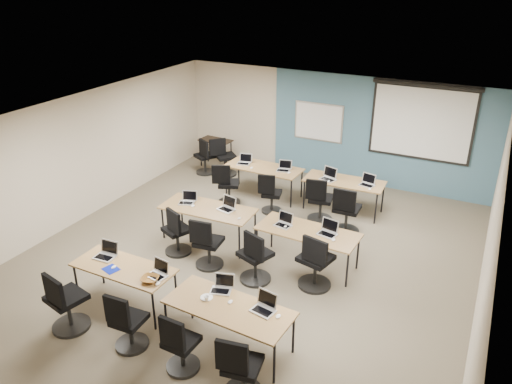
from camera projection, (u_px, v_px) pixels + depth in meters
The scene contains 58 objects.
floor at pixel (249, 257), 9.52m from camera, with size 8.00×9.00×0.02m, color #6B6354.
ceiling at pixel (248, 120), 8.40m from camera, with size 8.00×9.00×0.02m, color white.
wall_back at pixel (331, 127), 12.62m from camera, with size 8.00×0.04×2.70m, color beige.
wall_front at pixel (54, 349), 5.30m from camera, with size 8.00×0.04×2.70m, color beige.
wall_left at pixel (82, 157), 10.59m from camera, with size 0.04×9.00×2.70m, color beige.
wall_right at pixel (490, 243), 7.33m from camera, with size 0.04×9.00×2.70m, color beige.
blue_accent_panel at pixel (379, 134), 12.08m from camera, with size 5.50×0.04×2.70m, color #3D5977.
whiteboard at pixel (319, 122), 12.64m from camera, with size 1.28×0.03×0.98m.
projector_screen at pixel (422, 118), 11.42m from camera, with size 2.40×0.10×1.82m.
training_table_front_left at pixel (124, 269), 7.90m from camera, with size 1.67×0.70×0.73m.
training_table_front_right at pixel (229, 309), 6.98m from camera, with size 1.83×0.76×0.73m.
training_table_mid_left at pixel (208, 210), 9.80m from camera, with size 1.87×0.78×0.73m.
training_table_mid_right at pixel (308, 233), 8.96m from camera, with size 1.84×0.77×0.73m.
training_table_back_left at pixel (264, 169), 11.79m from camera, with size 1.82×0.76×0.73m.
training_table_back_right at pixel (344, 183), 11.05m from camera, with size 1.76×0.73×0.73m.
laptop_0 at pixel (106, 253), 8.13m from camera, with size 0.33×0.28×0.25m.
mouse_0 at pixel (114, 267), 7.85m from camera, with size 0.06×0.10×0.03m, color white.
task_chair_0 at pixel (65, 306), 7.44m from camera, with size 0.57×0.57×1.05m.
laptop_1 at pixel (158, 272), 7.64m from camera, with size 0.31×0.26×0.23m.
mouse_1 at pixel (158, 284), 7.44m from camera, with size 0.06×0.10×0.03m, color white.
task_chair_1 at pixel (127, 326), 7.09m from camera, with size 0.49×0.49×0.97m.
laptop_2 at pixel (222, 287), 7.29m from camera, with size 0.30×0.25×0.23m.
mouse_2 at pixel (230, 302), 7.04m from camera, with size 0.06×0.10×0.03m, color white.
task_chair_2 at pixel (180, 348), 6.69m from camera, with size 0.47×0.47×0.96m.
laptop_3 at pixel (265, 306), 6.87m from camera, with size 0.32×0.27×0.25m.
mouse_3 at pixel (278, 316), 6.75m from camera, with size 0.06×0.10×0.04m, color white.
task_chair_3 at pixel (240, 372), 6.26m from camera, with size 0.52×0.52×1.00m.
laptop_4 at pixel (188, 200), 9.98m from camera, with size 0.30×0.26×0.23m.
mouse_4 at pixel (193, 206), 9.84m from camera, with size 0.06×0.10×0.04m, color white.
task_chair_4 at pixel (177, 235), 9.46m from camera, with size 0.55×0.51×0.99m.
laptop_5 at pixel (227, 206), 9.72m from camera, with size 0.32×0.27×0.24m.
mouse_5 at pixel (239, 218), 9.36m from camera, with size 0.05×0.09×0.03m, color white.
task_chair_5 at pixel (207, 247), 9.04m from camera, with size 0.52×0.52×1.00m.
laptop_6 at pixel (284, 222), 9.12m from camera, with size 0.30×0.25×0.23m.
mouse_6 at pixel (285, 227), 9.05m from camera, with size 0.07×0.10×0.04m, color white.
task_chair_6 at pixel (255, 261), 8.60m from camera, with size 0.58×0.56×1.03m.
laptop_7 at pixel (328, 231), 8.83m from camera, with size 0.33×0.28×0.25m.
mouse_7 at pixel (334, 240), 8.63m from camera, with size 0.06×0.10×0.04m, color white.
task_chair_7 at pixel (315, 266), 8.44m from camera, with size 0.58×0.58×1.05m.
laptop_8 at pixel (244, 161), 11.95m from camera, with size 0.30×0.26×0.23m.
mouse_8 at pixel (251, 168), 11.69m from camera, with size 0.06×0.09×0.03m, color white.
task_chair_8 at pixel (227, 188), 11.47m from camera, with size 0.55×0.52×1.00m.
laptop_9 at pixel (284, 168), 11.56m from camera, with size 0.30×0.26×0.23m.
mouse_9 at pixel (289, 173), 11.42m from camera, with size 0.06×0.10×0.04m, color white.
task_chair_9 at pixel (270, 197), 11.07m from camera, with size 0.47×0.46×0.95m.
laptop_10 at pixel (329, 176), 11.08m from camera, with size 0.34×0.29×0.26m.
mouse_10 at pixel (329, 181), 10.96m from camera, with size 0.06×0.10×0.04m, color white.
task_chair_10 at pixel (319, 203), 10.68m from camera, with size 0.54×0.54×1.02m.
laptop_11 at pixel (368, 182), 10.78m from camera, with size 0.31×0.27×0.24m.
mouse_11 at pixel (370, 189), 10.59m from camera, with size 0.06×0.09×0.03m, color white.
task_chair_11 at pixel (346, 214), 10.19m from camera, with size 0.57×0.57×1.05m.
blue_mousepad at pixel (111, 269), 7.81m from camera, with size 0.25×0.21×0.01m, color #06158E.
snack_bowl at pixel (150, 279), 7.51m from camera, with size 0.32×0.32×0.08m, color brown.
snack_plate at pixel (207, 297), 7.14m from camera, with size 0.18×0.18×0.01m, color white.
coffee_cup at pixel (207, 299), 7.06m from camera, with size 0.05×0.05×0.05m, color white.
utility_table at pixel (216, 143), 13.59m from camera, with size 0.87×0.48×0.75m.
spare_chair_a at pixel (224, 160), 13.07m from camera, with size 0.65×0.54×1.02m.
spare_chair_b at pixel (205, 159), 13.15m from camera, with size 0.55×0.50×0.99m.
Camera 1 is at (3.77, -7.22, 5.07)m, focal length 35.00 mm.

